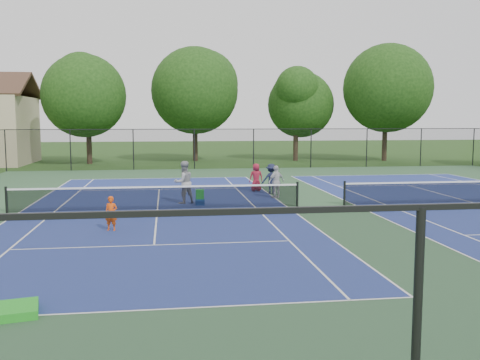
{
  "coord_description": "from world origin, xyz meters",
  "views": [
    {
      "loc": [
        -6.6,
        -22.14,
        3.73
      ],
      "look_at": [
        -3.67,
        -1.0,
        1.3
      ],
      "focal_mm": 40.0,
      "sensor_mm": 36.0,
      "label": 1
    }
  ],
  "objects": [
    {
      "name": "ground",
      "position": [
        0.0,
        0.0,
        0.0
      ],
      "size": [
        140.0,
        140.0,
        0.0
      ],
      "primitive_type": "plane",
      "color": "#234716",
      "rests_on": "ground"
    },
    {
      "name": "court_pad",
      "position": [
        0.0,
        0.0,
        0.0
      ],
      "size": [
        36.0,
        36.0,
        0.01
      ],
      "primitive_type": "cube",
      "color": "#2D5035",
      "rests_on": "ground"
    },
    {
      "name": "tennis_court_left",
      "position": [
        -7.0,
        0.0,
        0.1
      ],
      "size": [
        12.0,
        23.83,
        1.07
      ],
      "color": "navy",
      "rests_on": "ground"
    },
    {
      "name": "tennis_court_right",
      "position": [
        7.0,
        0.0,
        0.1
      ],
      "size": [
        12.0,
        23.83,
        1.07
      ],
      "color": "navy",
      "rests_on": "ground"
    },
    {
      "name": "perimeter_fence",
      "position": [
        0.0,
        0.0,
        1.6
      ],
      "size": [
        36.08,
        36.08,
        3.02
      ],
      "color": "black",
      "rests_on": "ground"
    },
    {
      "name": "tree_back_a",
      "position": [
        -13.0,
        24.0,
        6.04
      ],
      "size": [
        6.8,
        6.8,
        9.15
      ],
      "color": "#2D2116",
      "rests_on": "ground"
    },
    {
      "name": "tree_back_b",
      "position": [
        -4.0,
        26.0,
        6.6
      ],
      "size": [
        7.6,
        7.6,
        10.03
      ],
      "color": "#2D2116",
      "rests_on": "ground"
    },
    {
      "name": "tree_back_c",
      "position": [
        5.0,
        25.0,
        5.48
      ],
      "size": [
        6.0,
        6.0,
        8.4
      ],
      "color": "#2D2116",
      "rests_on": "ground"
    },
    {
      "name": "tree_back_d",
      "position": [
        13.0,
        24.0,
        6.82
      ],
      "size": [
        7.8,
        7.8,
        10.37
      ],
      "color": "#2D2116",
      "rests_on": "ground"
    },
    {
      "name": "child_player",
      "position": [
        -8.46,
        -4.05,
        0.58
      ],
      "size": [
        0.48,
        0.38,
        1.17
      ],
      "primitive_type": "imported",
      "rotation": [
        0.0,
        0.0,
        -0.25
      ],
      "color": "#D9480E",
      "rests_on": "ground"
    },
    {
      "name": "instructor",
      "position": [
        -5.85,
        1.49,
        0.95
      ],
      "size": [
        1.13,
        1.03,
        1.9
      ],
      "primitive_type": "imported",
      "rotation": [
        0.0,
        0.0,
        3.56
      ],
      "color": "#9A9A9D",
      "rests_on": "ground"
    },
    {
      "name": "bystander_a",
      "position": [
        -1.45,
        2.51,
        0.78
      ],
      "size": [
        0.99,
        0.77,
        1.56
      ],
      "primitive_type": "imported",
      "rotation": [
        0.0,
        0.0,
        3.63
      ],
      "color": "silver",
      "rests_on": "ground"
    },
    {
      "name": "bystander_b",
      "position": [
        -1.42,
        3.92,
        0.76
      ],
      "size": [
        1.01,
        0.61,
        1.52
      ],
      "primitive_type": "imported",
      "rotation": [
        0.0,
        0.0,
        3.19
      ],
      "color": "#181C35",
      "rests_on": "ground"
    },
    {
      "name": "bystander_c",
      "position": [
        -1.99,
        5.07,
        0.73
      ],
      "size": [
        0.73,
        0.49,
        1.46
      ],
      "primitive_type": "imported",
      "rotation": [
        0.0,
        0.0,
        3.18
      ],
      "color": "maroon",
      "rests_on": "ground"
    },
    {
      "name": "ball_crate",
      "position": [
        -5.17,
        0.93,
        0.14
      ],
      "size": [
        0.4,
        0.33,
        0.27
      ],
      "primitive_type": "cube",
      "rotation": [
        0.0,
        0.0,
        -0.02
      ],
      "color": "navy",
      "rests_on": "ground"
    },
    {
      "name": "ball_hopper",
      "position": [
        -5.17,
        0.93,
        0.48
      ],
      "size": [
        0.37,
        0.32,
        0.42
      ],
      "primitive_type": "cube",
      "rotation": [
        0.0,
        0.0,
        -0.13
      ],
      "color": "green",
      "rests_on": "ball_crate"
    }
  ]
}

